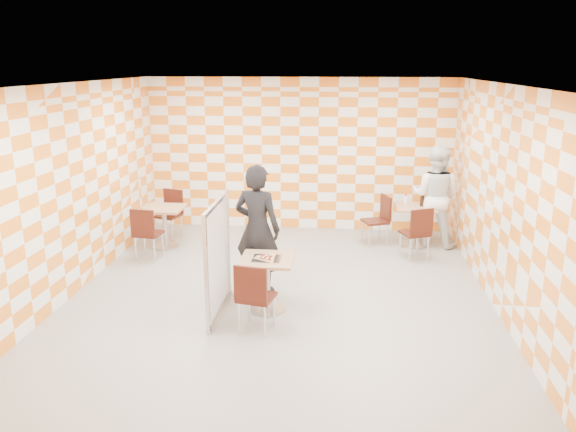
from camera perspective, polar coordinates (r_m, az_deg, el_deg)
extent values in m
plane|color=#979791|center=(8.23, -0.84, -8.10)|extent=(7.00, 7.00, 0.00)
plane|color=white|center=(7.55, -0.93, 13.27)|extent=(7.00, 7.00, 0.00)
plane|color=white|center=(11.17, 1.15, 6.23)|extent=(6.00, 0.00, 6.00)
plane|color=white|center=(8.62, -21.14, 2.43)|extent=(0.00, 7.00, 7.00)
plane|color=white|center=(8.00, 21.01, 1.50)|extent=(0.00, 7.00, 7.00)
cube|color=tan|center=(7.51, -2.15, -4.45)|extent=(0.70, 0.70, 0.04)
cylinder|color=#A5A5AA|center=(7.64, -2.12, -6.99)|extent=(0.08, 0.08, 0.70)
cylinder|color=#A5A5AA|center=(7.79, -2.10, -9.40)|extent=(0.50, 0.50, 0.03)
cube|color=tan|center=(10.44, 12.83, 0.87)|extent=(0.70, 0.70, 0.04)
cylinder|color=#A5A5AA|center=(10.53, 12.72, -1.02)|extent=(0.08, 0.08, 0.70)
cylinder|color=#A5A5AA|center=(10.64, 12.61, -2.86)|extent=(0.50, 0.50, 0.03)
cube|color=tan|center=(10.34, -12.52, 0.75)|extent=(0.70, 0.70, 0.04)
cylinder|color=#A5A5AA|center=(10.44, -12.40, -1.16)|extent=(0.08, 0.08, 0.70)
cylinder|color=#A5A5AA|center=(10.54, -12.29, -3.01)|extent=(0.50, 0.50, 0.03)
cube|color=#39130B|center=(7.06, -3.21, -8.25)|extent=(0.50, 0.50, 0.04)
cube|color=#39130B|center=(6.79, -3.85, -6.96)|extent=(0.42, 0.13, 0.45)
cylinder|color=silver|center=(7.25, -1.43, -9.61)|extent=(0.03, 0.03, 0.43)
cylinder|color=silver|center=(7.36, -3.96, -9.25)|extent=(0.03, 0.03, 0.43)
cylinder|color=silver|center=(6.96, -2.36, -10.73)|extent=(0.03, 0.03, 0.43)
cylinder|color=silver|center=(7.08, -4.99, -10.33)|extent=(0.03, 0.03, 0.43)
cube|color=#39130B|center=(9.83, 12.74, -1.72)|extent=(0.55, 0.55, 0.04)
cube|color=#39130B|center=(9.60, 13.43, -0.62)|extent=(0.40, 0.21, 0.45)
cylinder|color=silver|center=(10.12, 12.99, -2.63)|extent=(0.03, 0.03, 0.43)
cylinder|color=silver|center=(9.96, 11.32, -2.84)|extent=(0.03, 0.03, 0.43)
cylinder|color=silver|center=(9.85, 14.01, -3.20)|extent=(0.03, 0.03, 0.43)
cylinder|color=silver|center=(9.68, 12.30, -3.43)|extent=(0.03, 0.03, 0.43)
cube|color=#39130B|center=(10.42, 8.84, -0.55)|extent=(0.54, 0.54, 0.04)
cube|color=#39130B|center=(10.44, 9.90, 0.85)|extent=(0.18, 0.41, 0.45)
cylinder|color=silver|center=(10.57, 7.58, -1.59)|extent=(0.03, 0.03, 0.43)
cylinder|color=silver|center=(10.27, 8.29, -2.13)|extent=(0.03, 0.03, 0.43)
cylinder|color=silver|center=(10.70, 9.26, -1.45)|extent=(0.03, 0.03, 0.43)
cylinder|color=silver|center=(10.41, 10.02, -1.97)|extent=(0.03, 0.03, 0.43)
cube|color=#39130B|center=(9.85, -13.98, -1.76)|extent=(0.46, 0.46, 0.04)
cube|color=#39130B|center=(9.61, -14.59, -0.68)|extent=(0.42, 0.09, 0.45)
cylinder|color=silver|center=(10.00, -12.60, -2.84)|extent=(0.03, 0.03, 0.43)
cylinder|color=silver|center=(10.14, -14.35, -2.69)|extent=(0.03, 0.03, 0.43)
cylinder|color=silver|center=(9.71, -13.42, -3.44)|extent=(0.03, 0.03, 0.43)
cylinder|color=silver|center=(9.85, -15.21, -3.28)|extent=(0.03, 0.03, 0.43)
cube|color=#39130B|center=(10.92, -12.07, 0.04)|extent=(0.52, 0.52, 0.04)
cube|color=#39130B|center=(11.02, -11.56, 1.55)|extent=(0.41, 0.16, 0.45)
cylinder|color=silver|center=(10.95, -13.23, -1.28)|extent=(0.03, 0.03, 0.43)
cylinder|color=silver|center=(10.76, -11.76, -1.48)|extent=(0.03, 0.03, 0.43)
cylinder|color=silver|center=(11.21, -12.24, -0.82)|extent=(0.03, 0.03, 0.43)
cylinder|color=silver|center=(11.03, -10.78, -1.01)|extent=(0.03, 0.03, 0.43)
cube|color=white|center=(7.49, -7.14, -4.08)|extent=(0.02, 1.30, 1.40)
cube|color=#B2B2B7|center=(7.28, -7.32, 1.28)|extent=(0.05, 1.30, 0.05)
cube|color=#B2B2B7|center=(7.75, -6.96, -9.10)|extent=(0.05, 1.30, 0.05)
cube|color=#B2B2B7|center=(6.89, -8.31, -5.86)|extent=(0.05, 0.05, 1.50)
cylinder|color=#B2B2B7|center=(7.21, -8.07, -11.61)|extent=(0.08, 0.08, 0.05)
cube|color=#B2B2B7|center=(8.09, -6.14, -2.55)|extent=(0.05, 0.05, 1.50)
cylinder|color=#B2B2B7|center=(8.36, -5.99, -7.61)|extent=(0.08, 0.08, 0.05)
imported|color=black|center=(8.12, -3.13, -1.33)|extent=(0.79, 0.62, 1.89)
imported|color=white|center=(10.53, 14.73, 1.97)|extent=(1.10, 1.00, 1.85)
cube|color=silver|center=(7.49, -2.17, -4.34)|extent=(0.38, 0.34, 0.01)
cone|color=tan|center=(7.48, -2.17, -4.25)|extent=(0.40, 0.40, 0.02)
cone|color=#F2D88C|center=(7.50, -2.16, -4.09)|extent=(0.33, 0.33, 0.01)
cylinder|color=maroon|center=(7.39, -2.74, -4.32)|extent=(0.04, 0.04, 0.01)
cylinder|color=maroon|center=(7.39, -1.89, -4.32)|extent=(0.04, 0.04, 0.01)
cylinder|color=maroon|center=(7.46, -2.20, -4.13)|extent=(0.04, 0.04, 0.01)
cylinder|color=maroon|center=(7.51, -2.52, -3.99)|extent=(0.04, 0.04, 0.01)
cylinder|color=maroon|center=(7.48, -1.71, -4.07)|extent=(0.04, 0.04, 0.01)
torus|color=black|center=(7.44, -1.83, -4.16)|extent=(0.03, 0.03, 0.01)
torus|color=black|center=(7.42, -2.39, -4.21)|extent=(0.03, 0.03, 0.01)
torus|color=black|center=(7.51, -1.98, -3.97)|extent=(0.03, 0.03, 0.01)
torus|color=black|center=(7.47, -2.73, -4.10)|extent=(0.03, 0.03, 0.01)
cylinder|color=white|center=(10.51, 11.86, 1.59)|extent=(0.06, 0.06, 0.16)
cylinder|color=red|center=(10.49, 11.89, 2.12)|extent=(0.04, 0.04, 0.04)
cylinder|color=black|center=(10.44, 13.47, 1.51)|extent=(0.07, 0.07, 0.20)
cylinder|color=red|center=(10.41, 13.50, 2.13)|extent=(0.03, 0.03, 0.03)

